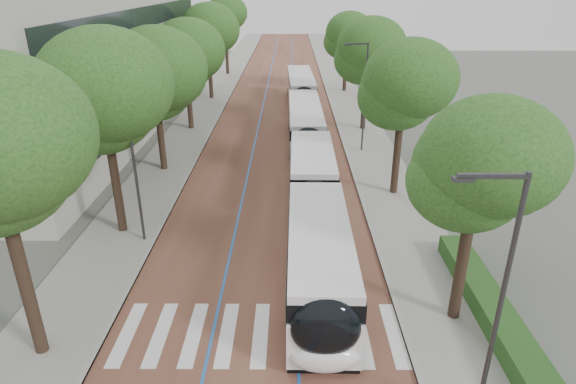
# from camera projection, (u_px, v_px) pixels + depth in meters

# --- Properties ---
(ground) EXTENTS (160.00, 160.00, 0.00)m
(ground) POSITION_uv_depth(u_px,v_px,m) (253.00, 353.00, 17.10)
(ground) COLOR #51544C
(ground) RESTS_ON ground
(road) EXTENTS (11.00, 140.00, 0.02)m
(road) POSITION_uv_depth(u_px,v_px,m) (279.00, 99.00, 53.68)
(road) COLOR brown
(road) RESTS_ON ground
(sidewalk_left) EXTENTS (4.00, 140.00, 0.12)m
(sidewalk_left) POSITION_uv_depth(u_px,v_px,m) (212.00, 98.00, 53.69)
(sidewalk_left) COLOR gray
(sidewalk_left) RESTS_ON ground
(sidewalk_right) EXTENTS (4.00, 140.00, 0.12)m
(sidewalk_right) POSITION_uv_depth(u_px,v_px,m) (346.00, 98.00, 53.62)
(sidewalk_right) COLOR gray
(sidewalk_right) RESTS_ON ground
(kerb_left) EXTENTS (0.20, 140.00, 0.14)m
(kerb_left) POSITION_uv_depth(u_px,v_px,m) (229.00, 98.00, 53.68)
(kerb_left) COLOR gray
(kerb_left) RESTS_ON ground
(kerb_right) EXTENTS (0.20, 140.00, 0.14)m
(kerb_right) POSITION_uv_depth(u_px,v_px,m) (329.00, 98.00, 53.63)
(kerb_right) COLOR gray
(kerb_right) RESTS_ON ground
(zebra_crossing) EXTENTS (10.55, 3.60, 0.01)m
(zebra_crossing) POSITION_uv_depth(u_px,v_px,m) (261.00, 334.00, 18.00)
(zebra_crossing) COLOR silver
(zebra_crossing) RESTS_ON ground
(lane_line_left) EXTENTS (0.12, 126.00, 0.01)m
(lane_line_left) POSITION_uv_depth(u_px,v_px,m) (265.00, 98.00, 53.68)
(lane_line_left) COLOR #225BAA
(lane_line_left) RESTS_ON road
(lane_line_right) EXTENTS (0.12, 126.00, 0.01)m
(lane_line_right) POSITION_uv_depth(u_px,v_px,m) (293.00, 98.00, 53.66)
(lane_line_right) COLOR #225BAA
(lane_line_right) RESTS_ON road
(office_building) EXTENTS (18.11, 40.00, 14.00)m
(office_building) POSITION_uv_depth(u_px,v_px,m) (41.00, 47.00, 39.97)
(office_building) COLOR #ABA99F
(office_building) RESTS_ON ground
(hedge) EXTENTS (1.20, 14.00, 0.80)m
(hedge) POSITION_uv_depth(u_px,v_px,m) (512.00, 343.00, 16.85)
(hedge) COLOR #183B14
(hedge) RESTS_ON sidewalk_right
(streetlight_near) EXTENTS (1.82, 0.20, 8.00)m
(streetlight_near) POSITION_uv_depth(u_px,v_px,m) (496.00, 291.00, 12.38)
(streetlight_near) COLOR #323235
(streetlight_near) RESTS_ON sidewalk_right
(streetlight_far) EXTENTS (1.82, 0.20, 8.00)m
(streetlight_far) POSITION_uv_depth(u_px,v_px,m) (363.00, 89.00, 35.24)
(streetlight_far) COLOR #323235
(streetlight_far) RESTS_ON sidewalk_right
(lamp_post_left) EXTENTS (0.14, 0.14, 8.00)m
(lamp_post_left) POSITION_uv_depth(u_px,v_px,m) (134.00, 165.00, 22.78)
(lamp_post_left) COLOR #323235
(lamp_post_left) RESTS_ON sidewalk_left
(trees_left) EXTENTS (6.45, 60.63, 9.92)m
(trees_left) POSITION_uv_depth(u_px,v_px,m) (175.00, 56.00, 36.45)
(trees_left) COLOR black
(trees_left) RESTS_ON ground
(trees_right) EXTENTS (5.79, 47.14, 8.97)m
(trees_right) POSITION_uv_depth(u_px,v_px,m) (374.00, 63.00, 36.61)
(trees_right) COLOR black
(trees_right) RESTS_ON ground
(lead_bus) EXTENTS (2.72, 18.42, 3.20)m
(lead_bus) POSITION_uv_depth(u_px,v_px,m) (315.00, 219.00, 23.14)
(lead_bus) COLOR black
(lead_bus) RESTS_ON ground
(bus_queued_0) EXTENTS (2.64, 12.42, 3.20)m
(bus_queued_0) POSITION_uv_depth(u_px,v_px,m) (305.00, 127.00, 37.66)
(bus_queued_0) COLOR white
(bus_queued_0) RESTS_ON ground
(bus_queued_1) EXTENTS (2.90, 12.47, 3.20)m
(bus_queued_1) POSITION_uv_depth(u_px,v_px,m) (301.00, 90.00, 49.93)
(bus_queued_1) COLOR white
(bus_queued_1) RESTS_ON ground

